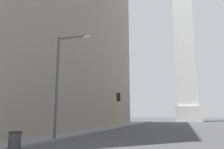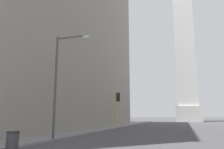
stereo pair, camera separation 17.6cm
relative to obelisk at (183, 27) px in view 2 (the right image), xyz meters
name	(u,v)px [view 2 (the right image)]	position (x,y,z in m)	size (l,w,h in m)	color
sidewalk_left	(89,130)	(-13.60, -44.80, -30.46)	(5.00, 83.99, 0.15)	gray
obelisk	(183,27)	(0.00, 0.00, 0.00)	(7.46, 7.46, 63.37)	silver
traffic_light_mid_left	(117,104)	(-11.22, -39.72, -26.98)	(0.78, 0.51, 5.39)	yellow
street_lamp	(61,75)	(-10.79, -56.82, -25.42)	(2.96, 0.36, 8.35)	#4C4C51
trash_bin	(12,141)	(-10.52, -61.89, -30.00)	(0.69, 0.69, 1.06)	#38383A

